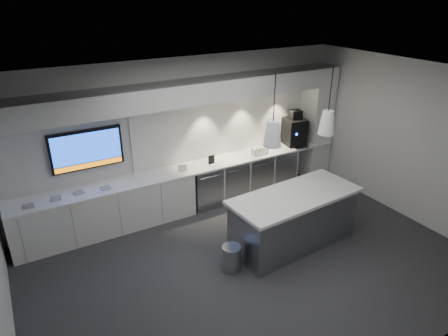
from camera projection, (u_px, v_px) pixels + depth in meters
floor at (252, 264)px, 6.57m from camera, size 7.00×7.00×0.00m
ceiling at (258, 82)px, 5.33m from camera, size 7.00×7.00×0.00m
wall_back at (184, 134)px, 7.92m from camera, size 7.00×0.00×7.00m
wall_front at (394, 278)px, 3.97m from camera, size 7.00×0.00×7.00m
wall_right at (408, 141)px, 7.54m from camera, size 0.00×7.00×7.00m
back_counter at (192, 168)px, 7.92m from camera, size 6.80×0.65×0.04m
left_base_cabinets at (107, 210)px, 7.31m from camera, size 3.30×0.63×0.86m
fridge_unit_a at (204, 186)px, 8.22m from camera, size 0.60×0.61×0.85m
fridge_unit_b at (230, 179)px, 8.51m from camera, size 0.60×0.61×0.85m
fridge_unit_c at (255, 173)px, 8.80m from camera, size 0.60×0.61×0.85m
fridge_unit_d at (278, 167)px, 9.08m from camera, size 0.60×0.61×0.85m
backsplash at (236, 122)px, 8.43m from camera, size 4.60×0.03×1.30m
soffit at (189, 92)px, 7.32m from camera, size 6.90×0.60×0.40m
column at (316, 123)px, 9.22m from camera, size 0.55×0.55×2.60m
wall_tv at (87, 149)px, 7.00m from camera, size 1.25×0.07×0.72m
island at (293, 219)px, 6.91m from camera, size 2.36×1.14×0.97m
bin at (231, 258)px, 6.35m from camera, size 0.38×0.38×0.43m
coffee_machine at (294, 130)px, 8.97m from camera, size 0.51×0.67×0.79m
sign_black at (211, 160)px, 8.03m from camera, size 0.14×0.03×0.18m
sign_white at (183, 168)px, 7.71m from camera, size 0.18×0.08×0.14m
cup_cluster at (260, 151)px, 8.51m from camera, size 0.38×0.18×0.15m
tray_a at (29, 206)px, 6.47m from camera, size 0.17×0.17×0.02m
tray_b at (56, 198)px, 6.72m from camera, size 0.18×0.18×0.02m
tray_c at (79, 192)px, 6.91m from camera, size 0.19×0.19×0.02m
tray_d at (106, 188)px, 7.06m from camera, size 0.17×0.17×0.02m
pendant_left at (273, 133)px, 5.98m from camera, size 0.28×0.28×1.10m
pendant_right at (327, 122)px, 6.47m from camera, size 0.28×0.28×1.10m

